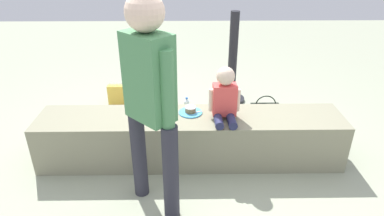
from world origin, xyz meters
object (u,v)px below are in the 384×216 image
at_px(party_cup_red, 126,109).
at_px(handbag_black_leather, 265,114).
at_px(gift_bag, 117,94).
at_px(cake_box_white, 117,129).
at_px(water_bottle_near_gift, 187,106).
at_px(child_seated, 225,97).
at_px(cake_plate, 190,111).
at_px(adult_standing, 150,91).
at_px(handbag_brown_canvas, 166,103).

distance_m(party_cup_red, handbag_black_leather, 1.66).
xyz_separation_m(gift_bag, handbag_black_leather, (1.79, -0.56, -0.00)).
distance_m(gift_bag, cake_box_white, 0.78).
bearing_deg(water_bottle_near_gift, gift_bag, 162.61).
xyz_separation_m(child_seated, cake_plate, (-0.30, 0.11, -0.19)).
distance_m(child_seated, adult_standing, 0.88).
relative_size(adult_standing, party_cup_red, 17.58).
height_order(gift_bag, handbag_black_leather, handbag_black_leather).
bearing_deg(cake_plate, gift_bag, 128.99).
distance_m(cake_plate, party_cup_red, 1.27).
distance_m(adult_standing, party_cup_red, 1.91).
relative_size(cake_plate, gift_bag, 0.76).
distance_m(party_cup_red, handbag_brown_canvas, 0.49).
bearing_deg(cake_plate, handbag_brown_canvas, 106.96).
xyz_separation_m(cake_box_white, handbag_brown_canvas, (0.50, 0.55, 0.03)).
relative_size(adult_standing, handbag_brown_canvas, 5.85).
xyz_separation_m(adult_standing, water_bottle_near_gift, (0.25, 1.55, -0.90)).
bearing_deg(party_cup_red, cake_plate, -49.16).
xyz_separation_m(water_bottle_near_gift, party_cup_red, (-0.74, 0.03, -0.05)).
relative_size(handbag_black_leather, handbag_brown_canvas, 1.27).
bearing_deg(party_cup_red, cake_box_white, -91.54).
height_order(child_seated, handbag_black_leather, child_seated).
distance_m(child_seated, gift_bag, 1.85).
distance_m(adult_standing, gift_bag, 2.13).
bearing_deg(cake_box_white, gift_bag, 100.51).
distance_m(cake_plate, cake_box_white, 0.98).
height_order(child_seated, party_cup_red, child_seated).
xyz_separation_m(adult_standing, party_cup_red, (-0.50, 1.58, -0.95)).
bearing_deg(handbag_brown_canvas, party_cup_red, -175.02).
bearing_deg(gift_bag, water_bottle_near_gift, -17.39).
xyz_separation_m(adult_standing, cake_plate, (0.28, 0.68, -0.51)).
bearing_deg(handbag_black_leather, adult_standing, -131.64).
bearing_deg(gift_bag, cake_box_white, -79.49).
bearing_deg(cake_box_white, water_bottle_near_gift, 32.45).
bearing_deg(handbag_black_leather, cake_box_white, -172.85).
xyz_separation_m(child_seated, adult_standing, (-0.59, -0.58, 0.32)).
distance_m(gift_bag, party_cup_red, 0.31).
distance_m(gift_bag, handbag_black_leather, 1.87).
height_order(cake_plate, handbag_black_leather, cake_plate).
xyz_separation_m(child_seated, handbag_black_leather, (0.55, 0.70, -0.55)).
bearing_deg(handbag_brown_canvas, gift_bag, 161.94).
relative_size(child_seated, party_cup_red, 5.16).
relative_size(water_bottle_near_gift, handbag_brown_canvas, 0.75).
relative_size(gift_bag, party_cup_red, 3.15).
height_order(cake_plate, party_cup_red, cake_plate).
bearing_deg(handbag_black_leather, gift_bag, 162.68).
relative_size(party_cup_red, handbag_brown_canvas, 0.33).
bearing_deg(cake_plate, cake_box_white, 153.87).
relative_size(gift_bag, handbag_brown_canvas, 1.05).
relative_size(adult_standing, water_bottle_near_gift, 7.77).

